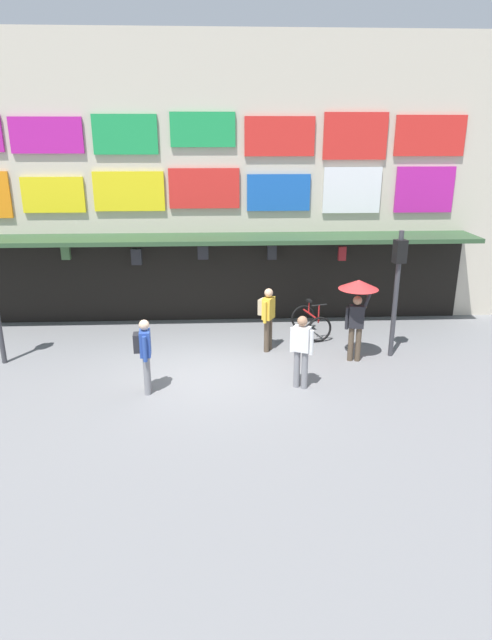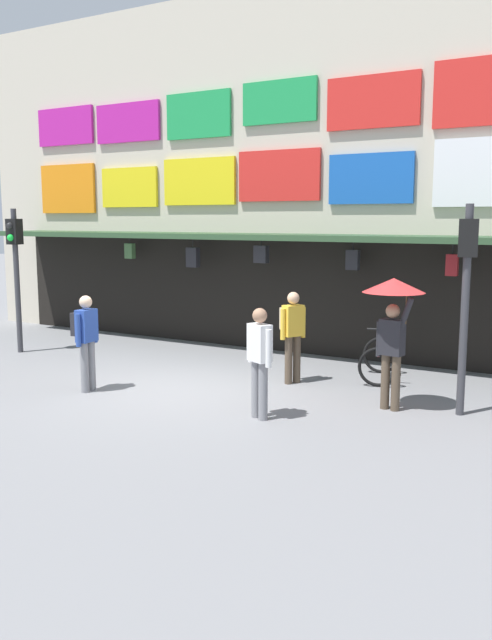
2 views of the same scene
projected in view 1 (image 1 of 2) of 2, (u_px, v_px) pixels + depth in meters
name	position (u px, v px, depth m)	size (l,w,h in m)	color
ground_plane	(204.00, 374.00, 12.68)	(80.00, 80.00, 0.00)	slate
shopfront	(205.00, 185.00, 15.70)	(18.00, 2.60, 8.00)	beige
traffic_light_far	(398.00, 274.00, 13.06)	(0.32, 0.35, 3.20)	#38383D
bicycle_parked	(311.00, 322.00, 15.00)	(1.00, 1.31, 1.05)	black
pedestrian_with_umbrella	(358.00, 298.00, 12.91)	(0.96, 0.96, 2.08)	brown
pedestrian_in_white	(268.00, 315.00, 13.77)	(0.46, 0.48, 1.68)	brown
pedestrian_in_yellow	(144.00, 351.00, 11.46)	(0.37, 0.53, 1.68)	gray
pedestrian_in_red	(301.00, 348.00, 11.70)	(0.49, 0.35, 1.68)	gray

